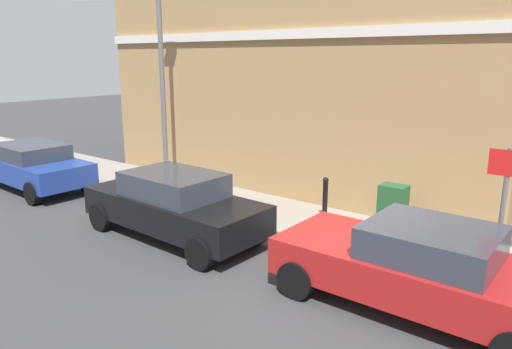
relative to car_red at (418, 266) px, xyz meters
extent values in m
plane|color=#38383A|center=(0.18, 1.39, -0.73)|extent=(80.00, 80.00, 0.00)
cube|color=gray|center=(2.26, 7.39, -0.66)|extent=(2.24, 30.00, 0.15)
cube|color=#9E7A4C|center=(6.81, 5.62, 3.27)|extent=(6.85, 12.47, 8.00)
cube|color=silver|center=(3.34, 5.62, 3.72)|extent=(0.12, 12.47, 0.24)
cube|color=maroon|center=(0.00, 0.05, -0.10)|extent=(1.83, 4.38, 0.62)
cube|color=#2D333D|center=(0.00, -0.17, 0.44)|extent=(1.60, 1.88, 0.51)
cylinder|color=black|center=(-0.85, 1.69, -0.41)|extent=(0.22, 0.64, 0.64)
cylinder|color=black|center=(0.86, 1.68, -0.41)|extent=(0.22, 0.64, 0.64)
cube|color=black|center=(-0.21, 5.32, -0.09)|extent=(1.81, 4.41, 0.64)
cube|color=#2D333D|center=(-0.21, 5.30, 0.47)|extent=(1.55, 2.13, 0.53)
cylinder|color=black|center=(-0.96, 6.98, -0.41)|extent=(0.24, 0.65, 0.64)
cylinder|color=black|center=(0.63, 6.94, -0.41)|extent=(0.24, 0.65, 0.64)
cylinder|color=black|center=(-1.05, 3.71, -0.41)|extent=(0.24, 0.65, 0.64)
cylinder|color=black|center=(0.55, 3.67, -0.41)|extent=(0.24, 0.65, 0.64)
cube|color=navy|center=(-0.09, 11.73, -0.10)|extent=(1.83, 4.42, 0.62)
cube|color=#2D333D|center=(-0.09, 11.70, 0.41)|extent=(1.57, 2.19, 0.46)
cylinder|color=black|center=(0.76, 13.35, -0.41)|extent=(0.23, 0.64, 0.64)
cylinder|color=black|center=(-0.94, 10.12, -0.41)|extent=(0.23, 0.64, 0.64)
cylinder|color=black|center=(0.69, 10.08, -0.41)|extent=(0.23, 0.64, 0.64)
cylinder|color=black|center=(0.91, 16.08, -0.41)|extent=(0.23, 0.64, 0.64)
cube|color=#1E4C28|center=(2.37, 1.39, -0.01)|extent=(0.40, 0.55, 1.15)
cube|color=#333333|center=(2.37, 1.39, -0.54)|extent=(0.46, 0.61, 0.08)
cylinder|color=black|center=(2.47, 3.07, -0.11)|extent=(0.12, 0.12, 0.95)
sphere|color=black|center=(2.47, 3.07, 0.39)|extent=(0.14, 0.14, 0.14)
cylinder|color=#59595B|center=(1.64, -0.79, 0.57)|extent=(0.08, 0.08, 2.30)
cube|color=white|center=(1.62, -0.79, 1.47)|extent=(0.03, 0.56, 0.40)
cube|color=red|center=(1.60, -0.79, 1.47)|extent=(0.01, 0.60, 0.44)
cylinder|color=#59595B|center=(2.36, 8.47, 2.17)|extent=(0.14, 0.14, 5.50)
camera|label=1|loc=(-6.90, -2.20, 3.15)|focal=33.27mm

